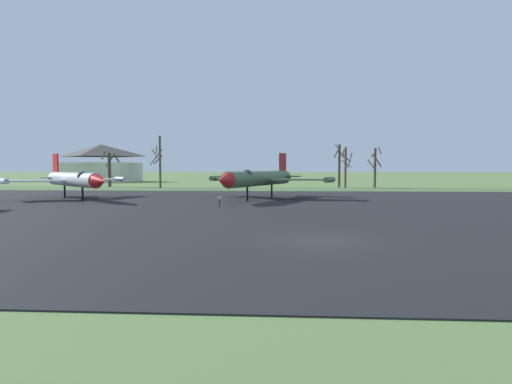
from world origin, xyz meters
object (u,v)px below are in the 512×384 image
object	(u,v)px
jet_fighter_rear_center	(260,178)
info_placard_rear_center	(220,201)
visitor_building	(101,163)
jet_fighter_front_right	(74,179)

from	to	relation	value
jet_fighter_rear_center	info_placard_rear_center	xyz separation A→B (m)	(-3.10, -8.79, -1.77)
jet_fighter_rear_center	info_placard_rear_center	size ratio (longest dim) A/B	16.58
info_placard_rear_center	visitor_building	distance (m)	76.59
jet_fighter_front_right	info_placard_rear_center	xyz separation A→B (m)	(16.93, -7.41, -1.65)
jet_fighter_rear_center	visitor_building	size ratio (longest dim) A/B	0.85
jet_fighter_front_right	visitor_building	size ratio (longest dim) A/B	0.74
jet_fighter_rear_center	visitor_building	world-z (taller)	visitor_building
visitor_building	jet_fighter_front_right	bearing A→B (deg)	-68.87
jet_fighter_front_right	jet_fighter_rear_center	world-z (taller)	jet_fighter_rear_center
info_placard_rear_center	jet_fighter_front_right	bearing A→B (deg)	156.36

